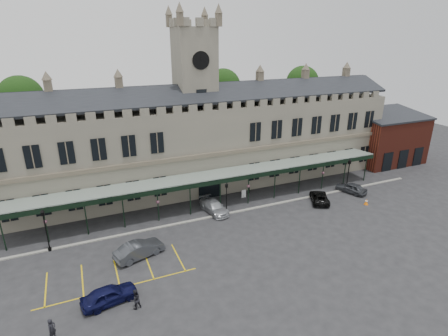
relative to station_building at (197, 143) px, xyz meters
name	(u,v)px	position (x,y,z in m)	size (l,w,h in m)	color
ground	(245,236)	(0.00, -15.91, -6.47)	(140.00, 140.00, 0.00)	#252527
station_building	(197,143)	(0.00, 0.00, 0.00)	(60.00, 10.36, 17.30)	#676356
clock_tower	(195,96)	(0.00, 0.09, 6.64)	(5.60, 5.60, 24.80)	#676356
canopy	(219,191)	(0.00, -8.45, -4.06)	(50.00, 4.10, 4.30)	#8C9E93
brick_annex	(386,139)	(34.00, -2.94, -2.31)	(12.40, 8.36, 9.23)	#5B1F15
kerb	(226,214)	(0.00, -10.41, -6.41)	(60.00, 0.40, 0.12)	gray
parking_markings	(117,275)	(-14.00, -17.41, -6.47)	(16.00, 6.00, 0.01)	gold
tree_behind_left	(22,99)	(-22.00, 9.09, 6.35)	(6.00, 6.00, 16.00)	#332314
tree_behind_mid	(223,88)	(8.00, 9.09, 6.35)	(6.00, 6.00, 16.00)	#332314
tree_behind_right	(302,83)	(24.00, 9.09, 6.35)	(6.00, 6.00, 16.00)	#332314
lamp_post_left	(45,226)	(-19.86, -10.50, -3.64)	(0.45, 0.45, 4.77)	black
lamp_post_mid	(226,196)	(0.14, -10.34, -3.95)	(0.40, 0.40, 4.25)	black
lamp_post_right	(348,172)	(18.81, -10.68, -3.58)	(0.46, 0.46, 4.88)	black
traffic_cone	(366,202)	(18.16, -15.22, -6.09)	(0.49, 0.49, 0.78)	orange
sign_board	(244,194)	(4.26, -6.88, -5.91)	(0.67, 0.08, 1.14)	black
bollard_left	(203,203)	(-1.69, -7.00, -6.05)	(0.15, 0.15, 0.84)	black
bollard_right	(249,190)	(5.64, -5.81, -5.99)	(0.17, 0.17, 0.95)	black
car_left_a	(109,295)	(-15.00, -20.85, -5.70)	(1.82, 4.51, 1.54)	#0C0D35
car_left_b	(139,250)	(-11.50, -15.28, -5.64)	(1.75, 5.01, 1.65)	#383B40
car_taxi	(214,207)	(-1.08, -9.25, -5.74)	(2.04, 5.02, 1.46)	#A8ABB1
car_van	(319,197)	(13.00, -12.05, -5.82)	(2.13, 4.63, 1.29)	black
car_right_a	(351,188)	(19.00, -11.39, -5.73)	(1.74, 4.32, 1.47)	#383B40
person_a	(52,329)	(-19.20, -23.11, -5.59)	(0.64, 0.42, 1.76)	black
person_b	(135,299)	(-13.12, -22.37, -5.58)	(0.86, 0.67, 1.77)	black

